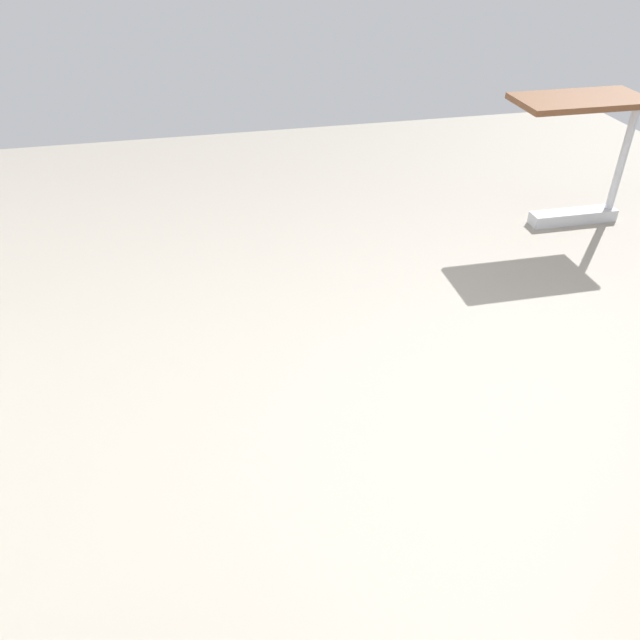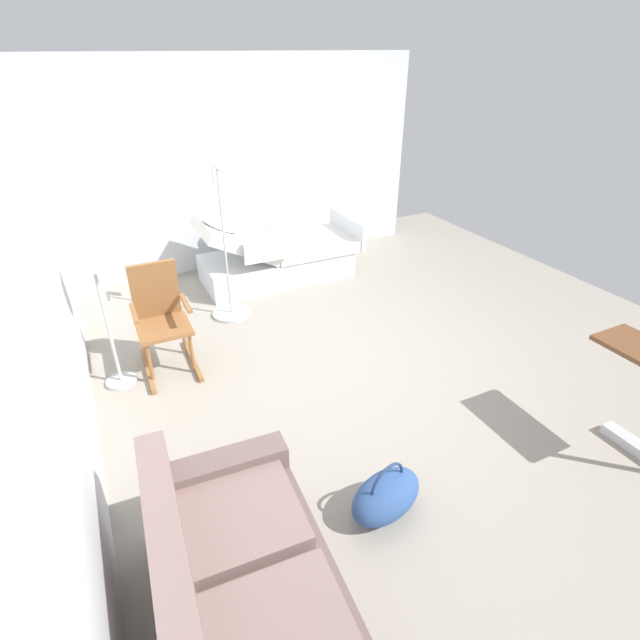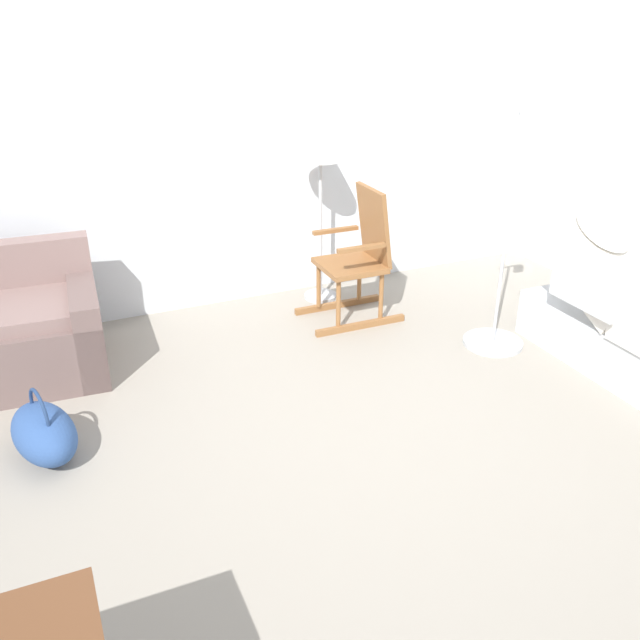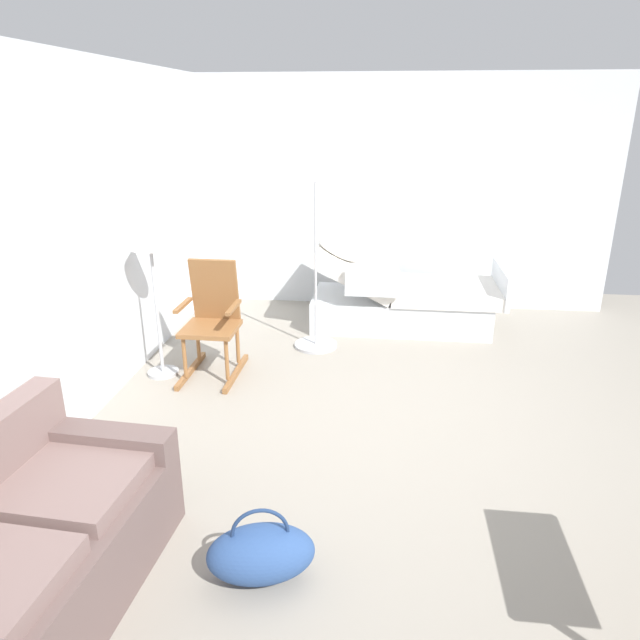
# 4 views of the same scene
# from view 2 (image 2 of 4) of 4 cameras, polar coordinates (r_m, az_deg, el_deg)

# --- Properties ---
(ground_plane) EXTENTS (7.42, 7.42, 0.00)m
(ground_plane) POSITION_cam_2_polar(r_m,az_deg,el_deg) (4.87, 4.13, -4.96)
(ground_plane) COLOR gray
(back_wall) EXTENTS (6.13, 0.10, 2.70)m
(back_wall) POSITION_cam_2_polar(r_m,az_deg,el_deg) (3.72, -29.69, 3.31)
(back_wall) COLOR silver
(back_wall) RESTS_ON ground
(side_wall) EXTENTS (0.10, 4.98, 2.70)m
(side_wall) POSITION_cam_2_polar(r_m,az_deg,el_deg) (6.91, -8.68, 17.58)
(side_wall) COLOR silver
(side_wall) RESTS_ON ground
(hospital_bed) EXTENTS (1.05, 2.08, 1.03)m
(hospital_bed) POSITION_cam_2_polar(r_m,az_deg,el_deg) (6.52, -5.17, 7.42)
(hospital_bed) COLOR silver
(hospital_bed) RESTS_ON ground
(couch) EXTENTS (1.65, 0.95, 0.85)m
(couch) POSITION_cam_2_polar(r_m,az_deg,el_deg) (2.87, -8.63, -29.69)
(couch) COLOR #68534F
(couch) RESTS_ON ground
(rocking_chair) EXTENTS (0.77, 0.51, 1.05)m
(rocking_chair) POSITION_cam_2_polar(r_m,az_deg,el_deg) (4.81, -18.18, 0.09)
(rocking_chair) COLOR brown
(rocking_chair) RESTS_ON ground
(floor_lamp) EXTENTS (0.34, 0.34, 1.48)m
(floor_lamp) POSITION_cam_2_polar(r_m,az_deg,el_deg) (4.38, -25.33, 6.32)
(floor_lamp) COLOR #B2B5BA
(floor_lamp) RESTS_ON ground
(duffel_bag) EXTENTS (0.45, 0.62, 0.43)m
(duffel_bag) POSITION_cam_2_polar(r_m,az_deg,el_deg) (3.44, 7.78, -19.84)
(duffel_bag) COLOR #2D4C84
(duffel_bag) RESTS_ON ground
(iv_pole) EXTENTS (0.44, 0.44, 1.69)m
(iv_pole) POSITION_cam_2_polar(r_m,az_deg,el_deg) (5.68, -10.61, 2.90)
(iv_pole) COLOR #B2B5BA
(iv_pole) RESTS_ON ground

